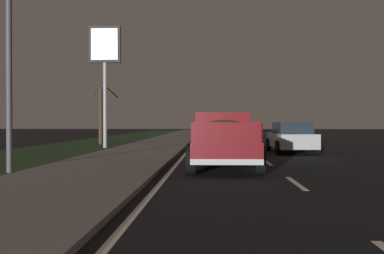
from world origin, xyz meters
TOP-DOWN VIEW (x-y plane):
  - ground at (27.00, 0.00)m, footprint 144.00×144.00m
  - sidewalk_shoulder at (27.00, 5.70)m, footprint 108.00×4.00m
  - grass_verge at (27.00, 10.70)m, footprint 108.00×6.00m
  - lane_markings at (28.83, 2.55)m, footprint 108.00×3.54m
  - pickup_truck at (13.27, 1.75)m, footprint 5.45×2.34m
  - sedan_black at (28.86, 1.69)m, footprint 4.44×2.09m
  - sedan_silver at (20.73, -1.87)m, footprint 4.44×2.10m
  - gas_price_sign at (24.47, 8.52)m, footprint 0.27×1.90m
  - street_light_near at (11.61, 7.98)m, footprint 0.36×1.97m
  - bare_tree_far at (28.57, 9.81)m, footprint 0.95×1.99m

SIDE VIEW (x-z plane):
  - ground at x=27.00m, z-range 0.00..0.00m
  - grass_verge at x=27.00m, z-range 0.00..0.01m
  - lane_markings at x=28.83m, z-range 0.00..0.01m
  - sidewalk_shoulder at x=27.00m, z-range 0.00..0.12m
  - sedan_black at x=28.86m, z-range 0.01..1.55m
  - sedan_silver at x=20.73m, z-range 0.01..1.55m
  - pickup_truck at x=13.27m, z-range 0.05..1.92m
  - bare_tree_far at x=28.57m, z-range 0.02..4.45m
  - street_light_near at x=11.61m, z-range 0.83..9.26m
  - gas_price_sign at x=24.47m, z-range 1.86..9.16m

